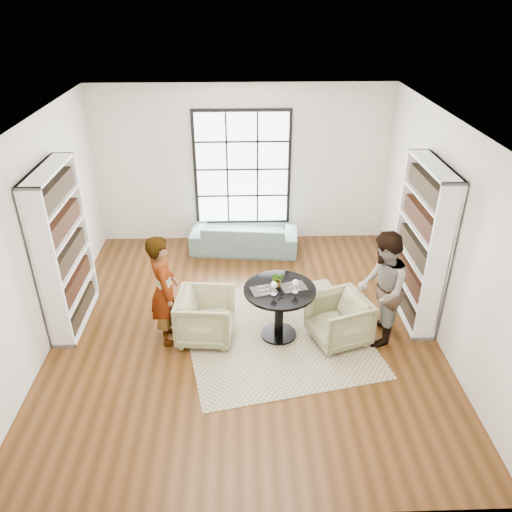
{
  "coord_description": "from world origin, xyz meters",
  "views": [
    {
      "loc": [
        -0.03,
        -6.0,
        4.53
      ],
      "look_at": [
        0.18,
        0.4,
        0.99
      ],
      "focal_mm": 35.0,
      "sensor_mm": 36.0,
      "label": 1
    }
  ],
  "objects_px": {
    "sofa": "(244,236)",
    "armchair_right": "(339,320)",
    "person_right": "(382,289)",
    "wine_glass_left": "(274,285)",
    "flower_centerpiece": "(277,280)",
    "wine_glass_right": "(296,283)",
    "pedestal_table": "(279,302)",
    "person_left": "(164,290)",
    "armchair_left": "(206,317)"
  },
  "relations": [
    {
      "from": "wine_glass_left",
      "to": "wine_glass_right",
      "type": "height_order",
      "value": "wine_glass_left"
    },
    {
      "from": "armchair_right",
      "to": "wine_glass_left",
      "type": "distance_m",
      "value": 1.11
    },
    {
      "from": "pedestal_table",
      "to": "sofa",
      "type": "bearing_deg",
      "value": 99.97
    },
    {
      "from": "wine_glass_right",
      "to": "armchair_left",
      "type": "bearing_deg",
      "value": 176.17
    },
    {
      "from": "armchair_left",
      "to": "wine_glass_right",
      "type": "relative_size",
      "value": 3.97
    },
    {
      "from": "pedestal_table",
      "to": "wine_glass_left",
      "type": "bearing_deg",
      "value": -123.33
    },
    {
      "from": "armchair_right",
      "to": "person_left",
      "type": "relative_size",
      "value": 0.46
    },
    {
      "from": "person_left",
      "to": "sofa",
      "type": "bearing_deg",
      "value": -35.7
    },
    {
      "from": "sofa",
      "to": "armchair_right",
      "type": "bearing_deg",
      "value": 121.16
    },
    {
      "from": "sofa",
      "to": "person_left",
      "type": "relative_size",
      "value": 1.22
    },
    {
      "from": "person_right",
      "to": "flower_centerpiece",
      "type": "bearing_deg",
      "value": -84.59
    },
    {
      "from": "person_left",
      "to": "flower_centerpiece",
      "type": "height_order",
      "value": "person_left"
    },
    {
      "from": "person_right",
      "to": "wine_glass_left",
      "type": "xyz_separation_m",
      "value": [
        -1.48,
        -0.02,
        0.11
      ]
    },
    {
      "from": "wine_glass_left",
      "to": "sofa",
      "type": "bearing_deg",
      "value": 97.64
    },
    {
      "from": "armchair_right",
      "to": "person_right",
      "type": "bearing_deg",
      "value": 71.1
    },
    {
      "from": "sofa",
      "to": "person_right",
      "type": "relative_size",
      "value": 1.19
    },
    {
      "from": "pedestal_table",
      "to": "person_right",
      "type": "relative_size",
      "value": 0.6
    },
    {
      "from": "wine_glass_right",
      "to": "flower_centerpiece",
      "type": "relative_size",
      "value": 0.98
    },
    {
      "from": "wine_glass_right",
      "to": "pedestal_table",
      "type": "bearing_deg",
      "value": 155.59
    },
    {
      "from": "pedestal_table",
      "to": "person_right",
      "type": "height_order",
      "value": "person_right"
    },
    {
      "from": "person_left",
      "to": "wine_glass_right",
      "type": "bearing_deg",
      "value": -105.39
    },
    {
      "from": "person_right",
      "to": "wine_glass_left",
      "type": "bearing_deg",
      "value": -76.02
    },
    {
      "from": "person_left",
      "to": "person_right",
      "type": "xyz_separation_m",
      "value": [
        2.98,
        -0.11,
        0.02
      ]
    },
    {
      "from": "armchair_right",
      "to": "wine_glass_left",
      "type": "xyz_separation_m",
      "value": [
        -0.93,
        -0.02,
        0.6
      ]
    },
    {
      "from": "pedestal_table",
      "to": "wine_glass_right",
      "type": "xyz_separation_m",
      "value": [
        0.2,
        -0.09,
        0.37
      ]
    },
    {
      "from": "pedestal_table",
      "to": "armchair_right",
      "type": "distance_m",
      "value": 0.88
    },
    {
      "from": "person_left",
      "to": "wine_glass_left",
      "type": "height_order",
      "value": "person_left"
    },
    {
      "from": "wine_glass_right",
      "to": "person_right",
      "type": "bearing_deg",
      "value": -1.26
    },
    {
      "from": "person_right",
      "to": "flower_centerpiece",
      "type": "xyz_separation_m",
      "value": [
        -1.41,
        0.19,
        0.06
      ]
    },
    {
      "from": "wine_glass_left",
      "to": "person_right",
      "type": "bearing_deg",
      "value": 0.81
    },
    {
      "from": "armchair_right",
      "to": "flower_centerpiece",
      "type": "bearing_deg",
      "value": -121.49
    },
    {
      "from": "armchair_right",
      "to": "flower_centerpiece",
      "type": "xyz_separation_m",
      "value": [
        -0.86,
        0.19,
        0.56
      ]
    },
    {
      "from": "person_left",
      "to": "wine_glass_right",
      "type": "relative_size",
      "value": 8.24
    },
    {
      "from": "person_right",
      "to": "wine_glass_right",
      "type": "height_order",
      "value": "person_right"
    },
    {
      "from": "sofa",
      "to": "flower_centerpiece",
      "type": "relative_size",
      "value": 9.83
    },
    {
      "from": "armchair_left",
      "to": "person_right",
      "type": "bearing_deg",
      "value": -87.56
    },
    {
      "from": "armchair_left",
      "to": "flower_centerpiece",
      "type": "relative_size",
      "value": 3.9
    },
    {
      "from": "sofa",
      "to": "wine_glass_right",
      "type": "bearing_deg",
      "value": 109.71
    },
    {
      "from": "person_right",
      "to": "flower_centerpiece",
      "type": "height_order",
      "value": "person_right"
    },
    {
      "from": "wine_glass_left",
      "to": "flower_centerpiece",
      "type": "xyz_separation_m",
      "value": [
        0.06,
        0.21,
        -0.04
      ]
    },
    {
      "from": "wine_glass_right",
      "to": "wine_glass_left",
      "type": "bearing_deg",
      "value": -171.03
    },
    {
      "from": "pedestal_table",
      "to": "person_left",
      "type": "height_order",
      "value": "person_left"
    },
    {
      "from": "armchair_left",
      "to": "armchair_right",
      "type": "height_order",
      "value": "armchair_left"
    },
    {
      "from": "person_left",
      "to": "person_right",
      "type": "distance_m",
      "value": 2.98
    },
    {
      "from": "armchair_left",
      "to": "wine_glass_right",
      "type": "xyz_separation_m",
      "value": [
        1.25,
        -0.08,
        0.59
      ]
    },
    {
      "from": "pedestal_table",
      "to": "person_left",
      "type": "relative_size",
      "value": 0.61
    },
    {
      "from": "pedestal_table",
      "to": "person_left",
      "type": "xyz_separation_m",
      "value": [
        -1.59,
        -0.01,
        0.24
      ]
    },
    {
      "from": "sofa",
      "to": "armchair_right",
      "type": "distance_m",
      "value": 3.06
    },
    {
      "from": "wine_glass_right",
      "to": "sofa",
      "type": "bearing_deg",
      "value": 103.73
    },
    {
      "from": "armchair_left",
      "to": "person_right",
      "type": "height_order",
      "value": "person_right"
    }
  ]
}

